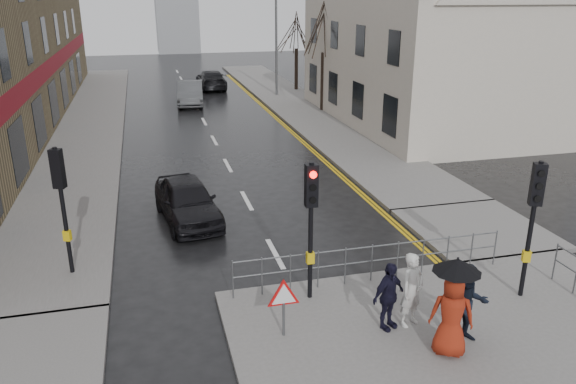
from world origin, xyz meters
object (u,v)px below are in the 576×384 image
pedestrian_b (468,304)px  pedestrian_d (388,296)px  car_mid (190,93)px  pedestrian_with_umbrella (453,304)px  pedestrian_a (412,290)px  car_parked (187,200)px

pedestrian_b → pedestrian_d: pedestrian_b is taller
pedestrian_b → car_mid: 28.92m
pedestrian_d → pedestrian_b: bearing=-55.5°
car_mid → pedestrian_with_umbrella: bearing=-79.5°
pedestrian_d → pedestrian_a: bearing=-23.7°
pedestrian_b → car_parked: pedestrian_b is taller
pedestrian_with_umbrella → pedestrian_a: bearing=103.4°
car_parked → pedestrian_d: bearing=-72.2°
pedestrian_a → car_parked: (-4.21, 7.62, -0.29)m
pedestrian_with_umbrella → pedestrian_d: pedestrian_with_umbrella is taller
pedestrian_d → pedestrian_with_umbrella: bearing=-79.0°
pedestrian_d → car_mid: 27.96m
pedestrian_with_umbrella → pedestrian_b: bearing=30.7°
pedestrian_with_umbrella → car_parked: 9.89m
pedestrian_a → car_mid: size_ratio=0.37×
pedestrian_with_umbrella → pedestrian_d: size_ratio=1.37×
pedestrian_a → pedestrian_with_umbrella: 1.25m
pedestrian_d → car_mid: pedestrian_d is taller
car_parked → pedestrian_a: bearing=-68.9°
pedestrian_b → pedestrian_a: bearing=148.4°
pedestrian_d → car_parked: (-3.66, 7.62, -0.22)m
pedestrian_b → pedestrian_d: (-1.39, 0.84, -0.09)m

